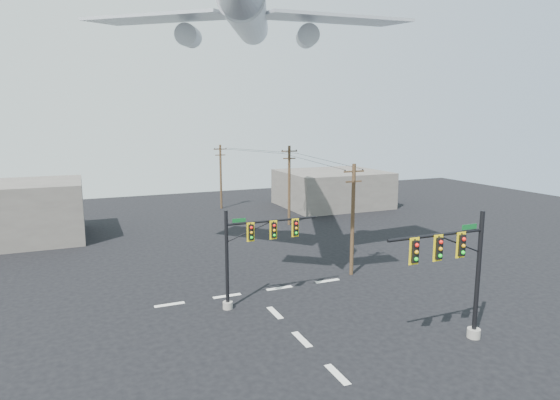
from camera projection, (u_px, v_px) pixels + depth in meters
name	position (u px, v px, depth m)	size (l,w,h in m)	color
ground	(337.00, 375.00, 22.71)	(120.00, 120.00, 0.00)	black
lane_markings	(292.00, 330.00, 27.55)	(14.00, 21.20, 0.01)	silver
signal_mast_near	(458.00, 272.00, 25.23)	(6.52, 0.81, 7.34)	gray
signal_mast_far	(251.00, 251.00, 30.60)	(6.71, 0.72, 6.56)	gray
utility_pole_a	(353.00, 218.00, 36.66)	(1.78, 0.30, 8.88)	#4E3821
utility_pole_b	(289.00, 184.00, 54.32)	(1.87, 0.44, 9.30)	#4E3821
utility_pole_c	(221.00, 175.00, 64.56)	(1.82, 0.30, 8.87)	#4E3821
power_lines	(284.00, 155.00, 50.84)	(6.17, 31.50, 0.04)	black
airliner	(248.00, 18.00, 34.58)	(22.81, 24.86, 6.70)	#ADB1BA
building_right	(332.00, 189.00, 67.04)	(14.00, 12.00, 5.00)	#66605A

